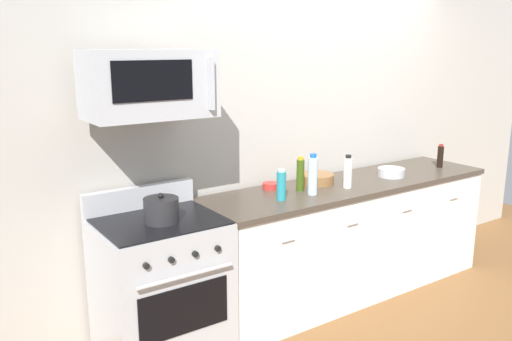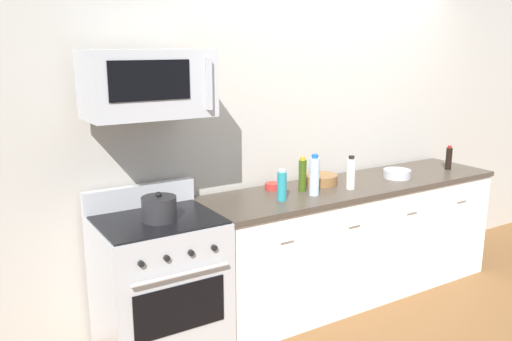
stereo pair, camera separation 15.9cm
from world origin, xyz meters
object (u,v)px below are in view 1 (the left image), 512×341
(bowl_red_small, at_px, (271,186))
(bottle_olive_oil, at_px, (300,175))
(stockpot, at_px, (161,210))
(bottle_water_clear, at_px, (313,175))
(bottle_vinegar_white, at_px, (348,172))
(bottle_soy_sauce_dark, at_px, (440,156))
(bowl_steel_prep, at_px, (391,172))
(bowl_wooden_salad, at_px, (317,178))
(microwave, at_px, (149,84))
(range_oven, at_px, (161,287))
(bottle_dish_soap, at_px, (281,185))

(bowl_red_small, bearing_deg, bottle_olive_oil, -46.47)
(stockpot, bearing_deg, bottle_water_clear, -2.15)
(bottle_vinegar_white, distance_m, bowl_red_small, 0.59)
(bowl_red_small, bearing_deg, bottle_soy_sauce_dark, -8.78)
(bottle_vinegar_white, xyz_separation_m, bottle_water_clear, (-0.34, 0.01, 0.02))
(bowl_steel_prep, bearing_deg, bowl_red_small, 167.03)
(bowl_wooden_salad, relative_size, stockpot, 1.26)
(microwave, distance_m, bowl_red_small, 1.29)
(bowl_red_small, bearing_deg, bowl_wooden_salad, -9.20)
(bottle_olive_oil, distance_m, bottle_soy_sauce_dark, 1.51)
(range_oven, bearing_deg, bottle_water_clear, -4.76)
(range_oven, bearing_deg, bottle_vinegar_white, -3.97)
(range_oven, bearing_deg, stockpot, -90.00)
(bottle_dish_soap, distance_m, stockpot, 0.89)
(microwave, distance_m, bottle_dish_soap, 1.15)
(bottle_soy_sauce_dark, xyz_separation_m, stockpot, (-2.65, 0.01, -0.02))
(range_oven, xyz_separation_m, stockpot, (-0.00, -0.05, 0.53))
(range_oven, height_order, bottle_dish_soap, bottle_dish_soap)
(microwave, bearing_deg, range_oven, -90.29)
(stockpot, bearing_deg, bowl_wooden_salad, 7.45)
(bottle_vinegar_white, height_order, bottle_dish_soap, bottle_vinegar_white)
(microwave, xyz_separation_m, bowl_steel_prep, (2.05, -0.09, -0.79))
(bowl_wooden_salad, bearing_deg, bottle_soy_sauce_dark, -8.64)
(microwave, height_order, bottle_soy_sauce_dark, microwave)
(bottle_soy_sauce_dark, relative_size, bowl_steel_prep, 0.95)
(range_oven, height_order, bowl_wooden_salad, range_oven)
(bowl_wooden_salad, xyz_separation_m, bowl_red_small, (-0.40, 0.06, -0.01))
(bottle_vinegar_white, relative_size, bowl_red_small, 2.08)
(bottle_soy_sauce_dark, distance_m, bowl_wooden_salad, 1.27)
(bottle_dish_soap, height_order, bottle_soy_sauce_dark, bottle_dish_soap)
(bottle_olive_oil, xyz_separation_m, bowl_red_small, (-0.15, 0.16, -0.10))
(bottle_vinegar_white, height_order, bowl_steel_prep, bottle_vinegar_white)
(stockpot, bearing_deg, bottle_soy_sauce_dark, -0.19)
(bowl_steel_prep, relative_size, stockpot, 1.02)
(microwave, height_order, bowl_steel_prep, microwave)
(bottle_water_clear, relative_size, bowl_wooden_salad, 1.11)
(bottle_olive_oil, height_order, bowl_red_small, bottle_olive_oil)
(microwave, relative_size, stockpot, 3.48)
(bottle_olive_oil, relative_size, bottle_soy_sauce_dark, 1.24)
(bottle_olive_oil, height_order, bottle_soy_sauce_dark, bottle_olive_oil)
(bottle_dish_soap, xyz_separation_m, bowl_steel_prep, (1.16, 0.03, -0.07))
(range_oven, distance_m, microwave, 1.28)
(microwave, height_order, bowl_red_small, microwave)
(bottle_dish_soap, bearing_deg, bowl_red_small, 68.55)
(bowl_wooden_salad, height_order, stockpot, stockpot)
(bottle_vinegar_white, xyz_separation_m, bowl_red_small, (-0.50, 0.30, -0.09))
(bowl_wooden_salad, bearing_deg, bottle_vinegar_white, -65.95)
(bowl_steel_prep, distance_m, stockpot, 2.05)
(range_oven, height_order, bottle_olive_oil, bottle_olive_oil)
(range_oven, distance_m, bowl_red_small, 1.12)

